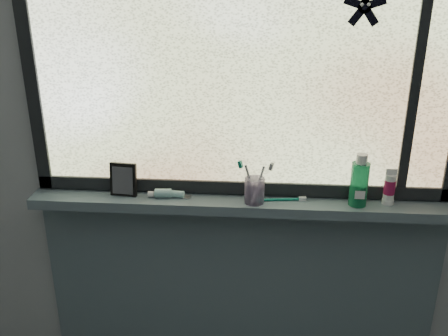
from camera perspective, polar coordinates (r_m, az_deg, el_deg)
wall_back at (r=1.88m, az=2.07°, el=3.70°), size 3.00×0.01×2.50m
windowsill at (r=1.91m, az=1.87°, el=-4.16°), size 1.62×0.14×0.04m
sill_apron at (r=2.23m, az=1.78°, el=-15.35°), size 1.62×0.02×0.98m
window_pane at (r=1.79m, az=2.16°, el=11.99°), size 1.50×0.01×1.00m
frame_bottom at (r=1.93m, az=1.96°, el=-2.20°), size 1.60×0.03×0.05m
frame_left at (r=1.98m, az=-21.37°, el=11.48°), size 0.05×0.03×1.10m
frame_mullion at (r=1.86m, az=21.27°, el=10.93°), size 0.03×0.03×1.00m
starfish_sticker at (r=1.79m, az=15.78°, el=17.34°), size 0.15×0.02×0.15m
vanity_mirror at (r=1.95m, az=-11.43°, el=-1.29°), size 0.11×0.06×0.13m
toothpaste_tube at (r=1.92m, az=-6.36°, el=-2.89°), size 0.20×0.04×0.04m
toothbrush_cup at (r=1.86m, az=3.50°, el=-2.58°), size 0.09×0.09×0.10m
toothbrush_lying at (r=1.90m, az=5.96°, el=-3.54°), size 0.22×0.05×0.01m
mouthwash_bottle at (r=1.88m, az=15.24°, el=-1.33°), size 0.08×0.08×0.16m
cream_tube at (r=1.94m, az=18.42°, el=-1.90°), size 0.04×0.04×0.10m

